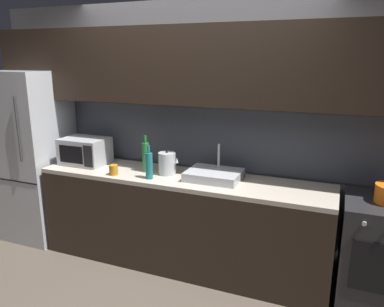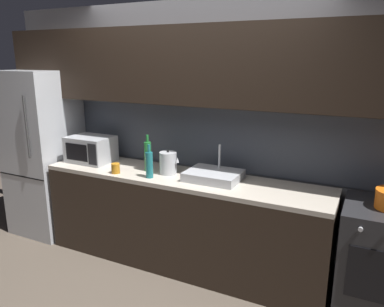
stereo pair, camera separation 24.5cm
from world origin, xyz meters
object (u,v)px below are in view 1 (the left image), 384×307
object	(u,v)px
microwave	(85,151)
mug_amber	(114,170)
oven_range	(380,255)
kettle	(167,163)
refrigerator	(34,156)
wine_bottle_teal	(149,165)
wine_bottle_green	(146,157)

from	to	relation	value
microwave	mug_amber	xyz separation A→B (m)	(0.49, -0.22, -0.09)
oven_range	kettle	xyz separation A→B (m)	(-1.87, 0.01, 0.56)
microwave	mug_amber	world-z (taller)	microwave
microwave	mug_amber	distance (m)	0.54
refrigerator	wine_bottle_teal	xyz separation A→B (m)	(1.53, -0.17, 0.11)
microwave	wine_bottle_teal	bearing A→B (deg)	-12.57
oven_range	wine_bottle_green	distance (m)	2.18
wine_bottle_green	wine_bottle_teal	xyz separation A→B (m)	(0.13, -0.18, -0.02)
refrigerator	kettle	xyz separation A→B (m)	(1.62, 0.01, 0.09)
wine_bottle_teal	mug_amber	bearing A→B (deg)	-174.98
microwave	kettle	xyz separation A→B (m)	(0.94, -0.01, -0.03)
wine_bottle_teal	mug_amber	xyz separation A→B (m)	(-0.36, -0.03, -0.08)
microwave	wine_bottle_green	size ratio (longest dim) A/B	1.29
refrigerator	microwave	xyz separation A→B (m)	(0.68, 0.02, 0.11)
wine_bottle_teal	mug_amber	world-z (taller)	wine_bottle_teal
microwave	wine_bottle_green	bearing A→B (deg)	-0.93
microwave	kettle	distance (m)	0.94
microwave	wine_bottle_green	world-z (taller)	wine_bottle_green
kettle	wine_bottle_green	distance (m)	0.23
wine_bottle_teal	microwave	bearing A→B (deg)	167.43
wine_bottle_teal	wine_bottle_green	bearing A→B (deg)	126.40
refrigerator	microwave	bearing A→B (deg)	1.55
oven_range	wine_bottle_teal	xyz separation A→B (m)	(-1.96, -0.17, 0.58)
kettle	wine_bottle_green	xyz separation A→B (m)	(-0.23, -0.00, 0.04)
oven_range	microwave	size ratio (longest dim) A/B	1.96
wine_bottle_green	wine_bottle_teal	world-z (taller)	wine_bottle_green
kettle	mug_amber	distance (m)	0.51
wine_bottle_teal	refrigerator	bearing A→B (deg)	173.62
kettle	microwave	bearing A→B (deg)	179.46
wine_bottle_green	wine_bottle_teal	distance (m)	0.22
refrigerator	mug_amber	world-z (taller)	refrigerator
refrigerator	oven_range	xyz separation A→B (m)	(3.49, -0.00, -0.47)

